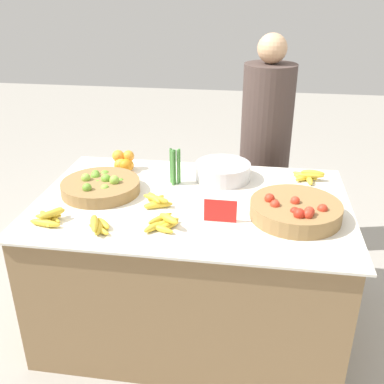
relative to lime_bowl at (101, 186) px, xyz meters
name	(u,v)px	position (x,y,z in m)	size (l,w,h in m)	color
ground_plane	(192,318)	(0.49, -0.03, -0.80)	(12.00, 12.00, 0.00)	#A39E93
market_table	(192,263)	(0.49, -0.03, -0.42)	(1.59, 1.05, 0.77)	olive
lime_bowl	(101,186)	(0.00, 0.00, 0.00)	(0.41, 0.41, 0.10)	olive
tomato_basket	(295,210)	(1.00, -0.14, 0.01)	(0.43, 0.43, 0.12)	olive
orange_pile	(123,163)	(0.03, 0.31, 0.01)	(0.13, 0.12, 0.12)	orange
metal_bowl	(223,171)	(0.62, 0.27, 0.01)	(0.31, 0.31, 0.09)	silver
price_sign	(220,211)	(0.66, -0.23, 0.02)	(0.15, 0.01, 0.11)	red
veg_bundle	(174,167)	(0.36, 0.17, 0.07)	(0.06, 0.05, 0.20)	#4C8E42
banana_bunch_middle_left	(163,223)	(0.41, -0.32, -0.01)	(0.17, 0.17, 0.06)	gold
banana_bunch_back_center	(308,176)	(1.10, 0.32, -0.01)	(0.18, 0.17, 0.06)	gold
banana_bunch_front_left	(156,201)	(0.33, -0.11, -0.01)	(0.16, 0.16, 0.06)	gold
banana_bunch_front_center	(48,217)	(-0.13, -0.35, -0.01)	(0.16, 0.15, 0.06)	gold
banana_bunch_middle_right	(98,225)	(0.12, -0.39, -0.01)	(0.13, 0.17, 0.06)	gold
vendor_person	(264,158)	(0.86, 0.85, -0.11)	(0.34, 0.34, 1.50)	#473833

